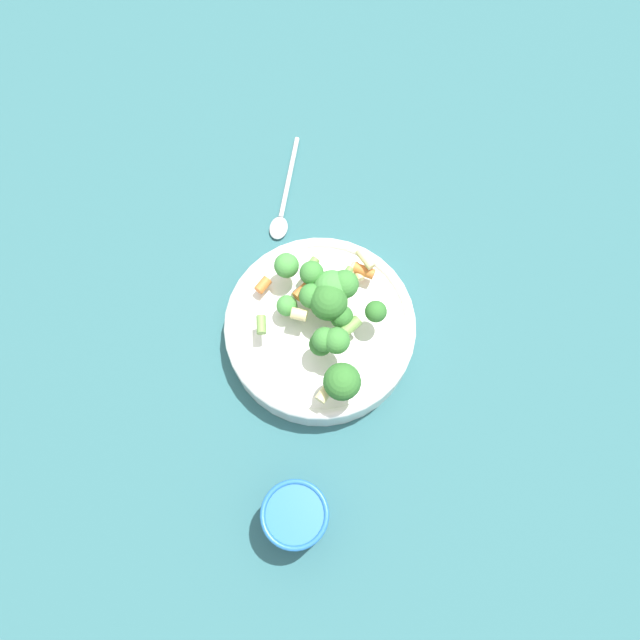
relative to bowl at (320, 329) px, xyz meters
The scene contains 5 objects.
ground_plane 0.03m from the bowl, ahead, with size 3.00×3.00×0.00m, color #2D6066.
bowl is the anchor object (origin of this frame).
pasta_salad 0.06m from the bowl, 139.67° to the right, with size 0.19×0.19×0.07m.
cup 0.24m from the bowl, 124.12° to the left, with size 0.08×0.08×0.09m.
spoon 0.20m from the bowl, 33.72° to the right, with size 0.10×0.15×0.01m.
Camera 1 is at (-0.17, 0.20, 0.80)m, focal length 35.00 mm.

